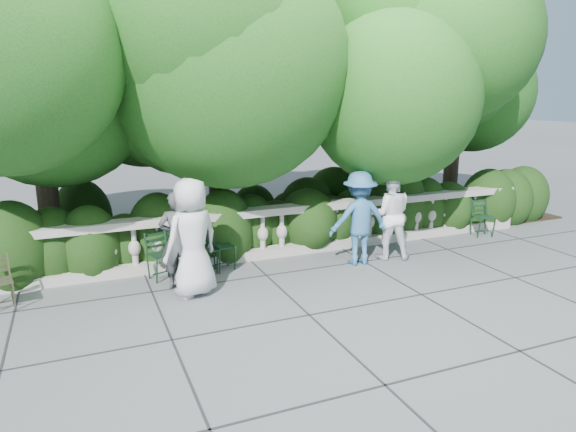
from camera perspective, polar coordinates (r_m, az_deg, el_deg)
name	(u,v)px	position (r m, az deg, el deg)	size (l,w,h in m)	color
ground	(311,287)	(8.69, 2.58, -7.88)	(90.00, 90.00, 0.00)	#515558
balustrade	(272,232)	(10.10, -1.76, -1.84)	(12.00, 0.44, 1.00)	#9E998E
shrub_hedge	(253,240)	(11.32, -3.92, -2.70)	(15.00, 2.60, 1.70)	black
tree_canopy	(278,53)	(11.30, -1.15, 17.61)	(15.04, 6.52, 6.78)	#3F3023
chair_a	(167,281)	(9.18, -13.34, -7.04)	(0.44, 0.48, 0.84)	black
chair_b	(182,280)	(9.15, -11.70, -7.03)	(0.44, 0.48, 0.84)	black
chair_c	(226,272)	(9.44, -6.89, -6.17)	(0.44, 0.48, 0.84)	black
chair_d	(210,275)	(9.30, -8.67, -6.55)	(0.44, 0.48, 0.84)	black
chair_f	(485,238)	(12.31, 21.02, -2.25)	(0.44, 0.48, 0.84)	black
chair_weathered	(2,313)	(8.79, -29.16, -9.43)	(0.44, 0.48, 0.84)	black
person_businessman	(192,238)	(8.21, -10.61, -2.39)	(0.93, 0.60, 1.90)	silver
person_woman_grey	(178,240)	(8.57, -12.13, -2.65)	(0.60, 0.40, 1.65)	#3B3C3F
person_casual_man	(390,214)	(10.09, 11.22, 0.19)	(0.85, 0.67, 1.76)	white
person_older_blue	(359,218)	(9.67, 7.89, -0.25)	(1.14, 0.66, 1.76)	#316493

